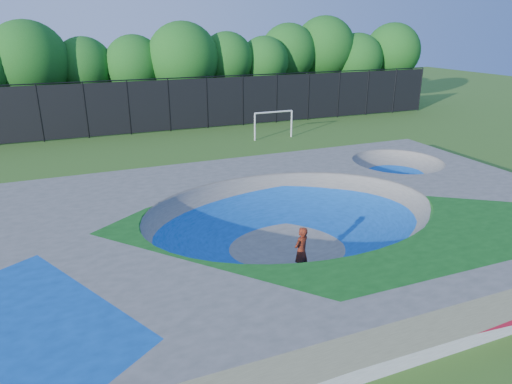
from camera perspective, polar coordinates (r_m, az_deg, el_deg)
ground at (r=17.26m, az=4.43°, el=-6.52°), size 120.00×120.00×0.00m
skate_deck at (r=16.94m, az=4.50°, el=-4.25°), size 22.00×14.00×1.50m
skater at (r=14.99m, az=5.66°, el=-7.35°), size 0.72×0.62×1.67m
skateboard at (r=15.38m, az=5.55°, el=-10.03°), size 0.80×0.53×0.05m
soccer_goal at (r=33.03m, az=2.21°, el=9.02°), size 3.01×0.12×1.99m
fence at (r=35.89m, az=-10.81°, el=10.75°), size 48.09×0.09×4.04m
treeline at (r=40.47m, az=-11.88°, el=15.94°), size 53.28×7.90×8.65m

